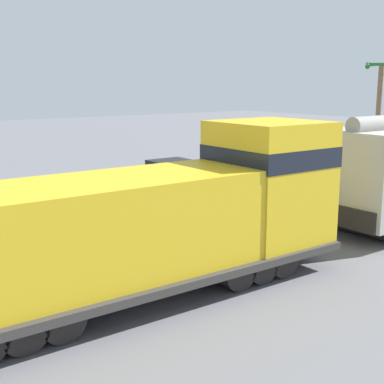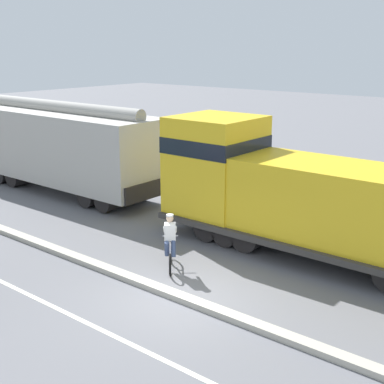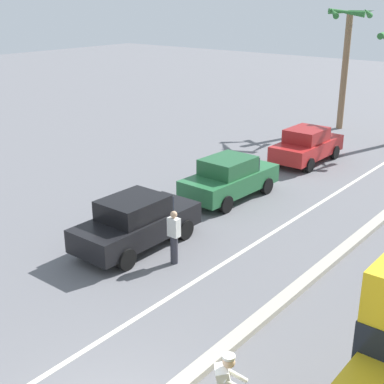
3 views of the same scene
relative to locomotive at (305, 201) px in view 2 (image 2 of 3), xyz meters
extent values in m
plane|color=slate|center=(-5.02, 1.04, -1.80)|extent=(120.00, 120.00, 0.00)
cube|color=#B2AD9E|center=(-5.02, 7.04, -1.72)|extent=(0.36, 36.00, 0.16)
cube|color=gold|center=(0.00, -1.44, 0.10)|extent=(2.70, 9.86, 2.40)
cube|color=gold|center=(0.00, 3.56, 0.65)|extent=(2.80, 2.80, 3.50)
cube|color=black|center=(0.00, 3.56, 1.44)|extent=(2.83, 2.83, 0.56)
cube|color=#383533|center=(0.00, -0.84, -1.10)|extent=(3.10, 11.60, 0.20)
cylinder|color=#4C4947|center=(0.00, -0.84, -1.25)|extent=(1.10, 3.00, 1.10)
cylinder|color=black|center=(0.00, 3.15, -1.30)|extent=(2.40, 1.00, 1.00)
cylinder|color=black|center=(0.00, 2.35, -1.30)|extent=(2.40, 1.00, 1.00)
cylinder|color=black|center=(0.00, 1.55, -1.30)|extent=(2.40, 1.00, 1.00)
cube|color=#ADABA3|center=(0.00, 12.16, 0.35)|extent=(2.90, 10.40, 3.10)
cylinder|color=gray|center=(0.00, 12.16, 2.08)|extent=(0.60, 9.88, 0.60)
cube|color=black|center=(0.00, 17.41, -0.85)|extent=(2.61, 0.10, 0.70)
cube|color=black|center=(0.00, 6.91, -0.85)|extent=(2.61, 0.10, 0.70)
cylinder|color=black|center=(0.00, 15.93, -1.35)|extent=(2.46, 0.90, 0.90)
cylinder|color=black|center=(0.00, 14.83, -1.35)|extent=(2.46, 0.90, 0.90)
cylinder|color=black|center=(0.00, 9.48, -1.35)|extent=(2.46, 0.90, 0.90)
cylinder|color=black|center=(0.00, 8.38, -1.35)|extent=(2.46, 0.90, 0.90)
torus|color=black|center=(-3.20, 2.92, -1.47)|extent=(0.54, 0.48, 0.66)
torus|color=black|center=(-4.00, 2.23, -1.47)|extent=(0.54, 0.48, 0.66)
cylinder|color=silver|center=(-3.60, 2.58, -1.17)|extent=(0.63, 0.55, 0.05)
cylinder|color=silver|center=(-3.52, 2.64, -1.35)|extent=(0.40, 0.35, 0.36)
cylinder|color=silver|center=(-3.77, 2.43, -1.02)|extent=(0.04, 0.04, 0.30)
cylinder|color=silver|center=(-3.26, 2.87, -0.92)|extent=(0.34, 0.39, 0.04)
cylinder|color=#38476B|center=(-3.75, 2.57, -1.12)|extent=(0.32, 0.30, 0.52)
cylinder|color=#38476B|center=(-3.62, 2.42, -1.12)|extent=(0.29, 0.28, 0.52)
cube|color=white|center=(-3.64, 2.54, -0.60)|extent=(0.47, 0.47, 0.57)
sphere|color=beige|center=(-3.58, 2.59, -0.21)|extent=(0.22, 0.22, 0.22)
cylinder|color=white|center=(-3.58, 2.59, -0.11)|extent=(0.22, 0.22, 0.05)
cylinder|color=white|center=(-3.59, 2.80, -0.60)|extent=(0.41, 0.37, 0.36)
cylinder|color=white|center=(-3.38, 2.55, -0.60)|extent=(0.41, 0.37, 0.36)
camera|label=1|loc=(10.85, -7.09, 3.48)|focal=50.00mm
camera|label=2|loc=(-14.93, -7.49, 4.80)|focal=50.00mm
camera|label=3|loc=(0.55, -3.50, 5.48)|focal=50.00mm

